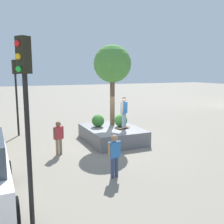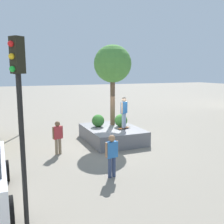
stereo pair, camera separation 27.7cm
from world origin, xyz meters
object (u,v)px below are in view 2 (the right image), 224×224
object	(u,v)px
traffic_light_corner	(17,85)
bystander_watching	(112,153)
passerby_with_bag	(58,135)
plaza_tree	(113,65)
traffic_light_median	(20,103)
skateboard	(124,128)
skateboarder	(124,110)
planter_ledge	(112,134)

from	to	relation	value
traffic_light_corner	bystander_watching	size ratio (longest dim) A/B	2.83
traffic_light_corner	passerby_with_bag	world-z (taller)	traffic_light_corner
plaza_tree	passerby_with_bag	bearing A→B (deg)	117.43
passerby_with_bag	traffic_light_median	bearing A→B (deg)	160.88
skateboard	traffic_light_corner	size ratio (longest dim) A/B	0.18
plaza_tree	skateboard	xyz separation A→B (m)	(-1.30, -0.13, -3.52)
skateboarder	bystander_watching	xyz separation A→B (m)	(-4.09, 2.47, -0.90)
planter_ledge	skateboard	size ratio (longest dim) A/B	4.61
skateboard	traffic_light_median	distance (m)	8.73
traffic_light_corner	passerby_with_bag	bearing A→B (deg)	-162.46
skateboard	passerby_with_bag	distance (m)	3.85
skateboarder	traffic_light_corner	distance (m)	6.84
planter_ledge	plaza_tree	bearing A→B (deg)	-25.62
skateboard	bystander_watching	world-z (taller)	bystander_watching
passerby_with_bag	traffic_light_corner	bearing A→B (deg)	17.54
planter_ledge	traffic_light_corner	distance (m)	6.59
skateboard	passerby_with_bag	xyz separation A→B (m)	(-0.60, 3.80, 0.10)
planter_ledge	traffic_light_median	size ratio (longest dim) A/B	0.79
skateboard	passerby_with_bag	world-z (taller)	passerby_with_bag
skateboarder	traffic_light_median	bearing A→B (deg)	137.00
traffic_light_median	bystander_watching	distance (m)	4.47
plaza_tree	passerby_with_bag	size ratio (longest dim) A/B	2.89
planter_ledge	traffic_light_corner	world-z (taller)	traffic_light_corner
plaza_tree	traffic_light_median	distance (m)	9.38
bystander_watching	traffic_light_median	bearing A→B (deg)	122.13
bystander_watching	traffic_light_corner	bearing A→B (deg)	19.00
traffic_light_corner	traffic_light_median	bearing A→B (deg)	177.63
traffic_light_median	passerby_with_bag	xyz separation A→B (m)	(5.53, -1.92, -2.30)
traffic_light_corner	skateboarder	bearing A→B (deg)	-127.91
traffic_light_median	bystander_watching	bearing A→B (deg)	-57.87
plaza_tree	bystander_watching	distance (m)	6.80
skateboarder	traffic_light_corner	world-z (taller)	traffic_light_corner
skateboard	traffic_light_corner	xyz separation A→B (m)	(4.12, 5.30, 2.32)
bystander_watching	plaza_tree	bearing A→B (deg)	-23.43
skateboarder	traffic_light_median	world-z (taller)	traffic_light_median
traffic_light_corner	bystander_watching	xyz separation A→B (m)	(-8.22, -2.83, -2.21)
planter_ledge	skateboard	distance (m)	0.88
bystander_watching	planter_ledge	bearing A→B (deg)	-23.09
traffic_light_median	passerby_with_bag	bearing A→B (deg)	-19.12
planter_ledge	passerby_with_bag	distance (m)	3.58
planter_ledge	skateboarder	xyz separation A→B (m)	(-0.59, -0.47, 1.45)
skateboard	traffic_light_corner	bearing A→B (deg)	52.09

